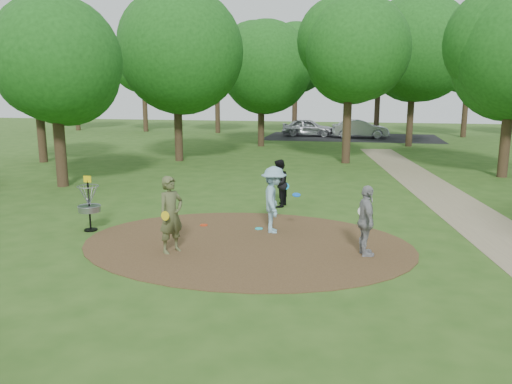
# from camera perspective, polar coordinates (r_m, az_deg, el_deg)

# --- Properties ---
(ground) EXTENTS (100.00, 100.00, 0.00)m
(ground) POSITION_cam_1_polar(r_m,az_deg,el_deg) (12.71, -1.11, -5.93)
(ground) COLOR #2D5119
(ground) RESTS_ON ground
(dirt_clearing) EXTENTS (8.40, 8.40, 0.02)m
(dirt_clearing) POSITION_cam_1_polar(r_m,az_deg,el_deg) (12.71, -1.11, -5.89)
(dirt_clearing) COLOR #47301C
(dirt_clearing) RESTS_ON ground
(footpath) EXTENTS (7.55, 39.89, 0.01)m
(footpath) POSITION_cam_1_polar(r_m,az_deg,el_deg) (14.82, 26.21, -4.57)
(footpath) COLOR #8C7A5B
(footpath) RESTS_ON ground
(parking_lot) EXTENTS (14.00, 8.00, 0.01)m
(parking_lot) POSITION_cam_1_polar(r_m,az_deg,el_deg) (41.99, 10.85, 6.17)
(parking_lot) COLOR black
(parking_lot) RESTS_ON ground
(player_observer_with_disc) EXTENTS (0.73, 0.81, 1.86)m
(player_observer_with_disc) POSITION_cam_1_polar(r_m,az_deg,el_deg) (11.97, -9.68, -2.59)
(player_observer_with_disc) COLOR #505732
(player_observer_with_disc) RESTS_ON ground
(player_throwing_with_disc) EXTENTS (1.18, 1.28, 1.83)m
(player_throwing_with_disc) POSITION_cam_1_polar(r_m,az_deg,el_deg) (13.48, 2.04, -0.90)
(player_throwing_with_disc) COLOR #85B5C7
(player_throwing_with_disc) RESTS_ON ground
(player_walking_with_disc) EXTENTS (0.69, 0.83, 1.58)m
(player_walking_with_disc) POSITION_cam_1_polar(r_m,az_deg,el_deg) (16.52, 2.62, 0.99)
(player_walking_with_disc) COLOR black
(player_walking_with_disc) RESTS_ON ground
(player_waiting_with_disc) EXTENTS (0.64, 1.06, 1.68)m
(player_waiting_with_disc) POSITION_cam_1_polar(r_m,az_deg,el_deg) (11.87, 12.48, -3.26)
(player_waiting_with_disc) COLOR gray
(player_waiting_with_disc) RESTS_ON ground
(disc_ground_cyan) EXTENTS (0.22, 0.22, 0.02)m
(disc_ground_cyan) POSITION_cam_1_polar(r_m,az_deg,el_deg) (13.96, 0.33, -4.19)
(disc_ground_cyan) COLOR #1CCEE3
(disc_ground_cyan) RESTS_ON dirt_clearing
(disc_ground_red) EXTENTS (0.22, 0.22, 0.02)m
(disc_ground_red) POSITION_cam_1_polar(r_m,az_deg,el_deg) (14.39, -5.98, -3.77)
(disc_ground_red) COLOR red
(disc_ground_red) RESTS_ON dirt_clearing
(car_left) EXTENTS (4.37, 1.89, 1.47)m
(car_left) POSITION_cam_1_polar(r_m,az_deg,el_deg) (42.38, 5.95, 7.35)
(car_left) COLOR #B2B3BA
(car_left) RESTS_ON ground
(car_right) EXTENTS (4.64, 2.19, 1.47)m
(car_right) POSITION_cam_1_polar(r_m,az_deg,el_deg) (41.44, 11.80, 7.07)
(car_right) COLOR #94969B
(car_right) RESTS_ON ground
(disc_golf_basket) EXTENTS (0.63, 0.63, 1.54)m
(disc_golf_basket) POSITION_cam_1_polar(r_m,az_deg,el_deg) (14.41, -18.57, -0.84)
(disc_golf_basket) COLOR black
(disc_golf_basket) RESTS_ON ground
(tree_ring) EXTENTS (36.76, 45.94, 9.69)m
(tree_ring) POSITION_cam_1_polar(r_m,az_deg,el_deg) (22.22, 9.55, 15.27)
(tree_ring) COLOR #332316
(tree_ring) RESTS_ON ground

